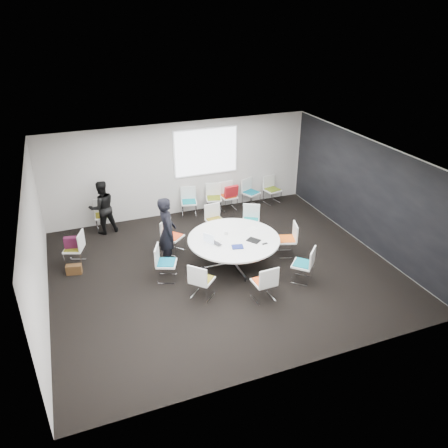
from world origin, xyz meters
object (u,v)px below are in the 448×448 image
object	(u,v)px
chair_back_a	(189,207)
chair_back_c	(228,201)
chair_ring_e	(166,269)
chair_back_b	(214,204)
chair_ring_b	(250,227)
cup	(226,233)
chair_ring_f	(202,287)
brown_bag	(74,269)
laptop	(218,243)
chair_ring_c	(215,226)
conference_table	(234,245)
chair_back_d	(251,198)
person_main	(167,232)
chair_ring_g	(264,289)
maroon_bag	(73,242)
chair_ring_d	(173,243)
chair_person_back	(104,221)
chair_ring_h	(303,271)
chair_spare_left	(76,254)
chair_ring_a	(287,245)
person_back	(102,207)
chair_back_e	(272,195)

from	to	relation	value
chair_back_a	chair_back_c	distance (m)	1.28
chair_ring_e	chair_back_b	world-z (taller)	same
chair_ring_b	cup	world-z (taller)	chair_ring_b
chair_ring_f	brown_bag	distance (m)	3.24
laptop	chair_ring_c	bearing A→B (deg)	-38.39
conference_table	chair_back_c	size ratio (longest dim) A/B	2.53
chair_back_d	person_main	distance (m)	4.17
chair_ring_e	laptop	world-z (taller)	chair_ring_e
chair_ring_f	chair_back_d	bearing A→B (deg)	99.21
chair_ring_e	chair_back_c	bearing A→B (deg)	160.78
chair_ring_g	maroon_bag	size ratio (longest dim) A/B	2.20
chair_ring_c	laptop	bearing A→B (deg)	66.56
chair_ring_c	chair_ring_d	bearing A→B (deg)	14.25
chair_ring_g	chair_person_back	world-z (taller)	same
chair_ring_h	chair_spare_left	xyz separation A→B (m)	(-4.86, 2.64, 0.00)
conference_table	chair_ring_a	distance (m)	1.47
chair_ring_e	chair_back_b	bearing A→B (deg)	166.17
chair_ring_b	chair_back_a	world-z (taller)	same
brown_bag	person_back	bearing A→B (deg)	63.13
chair_ring_d	cup	xyz separation A→B (m)	(1.14, -0.87, 0.50)
chair_ring_e	chair_ring_h	distance (m)	3.16
chair_back_b	person_back	bearing A→B (deg)	18.78
chair_ring_a	brown_bag	bearing A→B (deg)	95.85
chair_ring_a	chair_ring_f	distance (m)	2.77
conference_table	chair_ring_f	xyz separation A→B (m)	(-1.16, -1.02, -0.27)
person_main	maroon_bag	world-z (taller)	person_main
cup	chair_back_d	bearing A→B (deg)	55.56
chair_back_d	maroon_bag	xyz separation A→B (m)	(-5.48, -1.67, 0.34)
chair_back_d	chair_back_e	xyz separation A→B (m)	(0.74, -0.03, 0.00)
person_back	laptop	bearing A→B (deg)	117.68
chair_ring_g	person_main	xyz separation A→B (m)	(-1.55, 2.19, 0.61)
chair_spare_left	brown_bag	size ratio (longest dim) A/B	2.44
cup	chair_ring_e	bearing A→B (deg)	-169.03
chair_ring_a	chair_ring_g	xyz separation A→B (m)	(-1.37, -1.51, 0.00)
chair_ring_c	chair_back_e	xyz separation A→B (m)	(2.47, 1.44, 0.00)
chair_person_back	cup	world-z (taller)	chair_person_back
chair_ring_g	cup	xyz separation A→B (m)	(-0.17, 1.82, 0.50)
chair_ring_h	chair_back_d	bearing A→B (deg)	36.64
chair_ring_d	chair_ring_g	world-z (taller)	same
chair_ring_e	maroon_bag	world-z (taller)	chair_ring_e
conference_table	chair_back_b	size ratio (longest dim) A/B	2.53
chair_ring_a	chair_ring_c	size ratio (longest dim) A/B	1.00
chair_ring_d	person_main	world-z (taller)	person_main
chair_back_e	person_back	size ratio (longest dim) A/B	0.57
chair_ring_c	chair_ring_h	xyz separation A→B (m)	(1.12, -2.84, 0.00)
chair_back_a	brown_bag	bearing A→B (deg)	43.28
chair_ring_b	chair_ring_e	world-z (taller)	same
chair_ring_b	conference_table	bearing A→B (deg)	79.19
chair_spare_left	chair_ring_h	bearing A→B (deg)	-98.35
chair_ring_d	chair_ring_e	world-z (taller)	same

